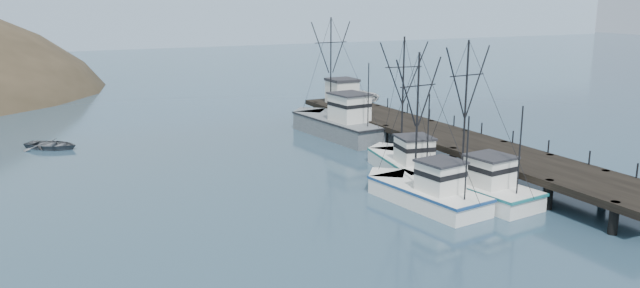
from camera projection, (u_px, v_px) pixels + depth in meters
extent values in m
plane|color=#28435A|center=(412.00, 244.00, 35.20)|extent=(400.00, 400.00, 0.00)
cube|color=black|center=(441.00, 136.00, 54.80)|extent=(6.00, 44.00, 0.50)
cylinder|color=black|center=(614.00, 218.00, 36.38)|extent=(0.56, 0.56, 2.00)
cylinder|color=black|center=(549.00, 195.00, 40.75)|extent=(0.56, 0.56, 2.00)
cylinder|color=black|center=(604.00, 184.00, 42.98)|extent=(0.56, 0.56, 2.00)
cylinder|color=black|center=(496.00, 176.00, 45.12)|extent=(0.56, 0.56, 2.00)
cylinder|color=black|center=(549.00, 167.00, 47.35)|extent=(0.56, 0.56, 2.00)
cylinder|color=black|center=(453.00, 160.00, 49.49)|extent=(0.56, 0.56, 2.00)
cylinder|color=black|center=(503.00, 153.00, 51.72)|extent=(0.56, 0.56, 2.00)
cylinder|color=black|center=(416.00, 147.00, 53.86)|extent=(0.56, 0.56, 2.00)
cylinder|color=black|center=(464.00, 141.00, 56.09)|extent=(0.56, 0.56, 2.00)
cylinder|color=black|center=(386.00, 136.00, 58.23)|extent=(0.56, 0.56, 2.00)
cylinder|color=black|center=(431.00, 131.00, 60.46)|extent=(0.56, 0.56, 2.00)
cylinder|color=black|center=(359.00, 126.00, 62.60)|extent=(0.56, 0.56, 2.00)
cylinder|color=black|center=(403.00, 122.00, 64.83)|extent=(0.56, 0.56, 2.00)
cylinder|color=black|center=(336.00, 118.00, 66.97)|extent=(0.56, 0.56, 2.00)
cylinder|color=black|center=(377.00, 114.00, 69.20)|extent=(0.56, 0.56, 2.00)
cylinder|color=black|center=(316.00, 111.00, 71.34)|extent=(0.56, 0.56, 2.00)
cylinder|color=black|center=(355.00, 107.00, 73.57)|extent=(0.56, 0.56, 2.00)
cube|color=#9EB2C6|center=(119.00, 45.00, 188.07)|extent=(360.00, 40.00, 26.00)
cube|color=white|center=(476.00, 192.00, 43.15)|extent=(4.55, 9.36, 1.60)
cube|color=white|center=(431.00, 177.00, 46.83)|extent=(3.49, 3.49, 1.60)
cube|color=#1C6D73|center=(476.00, 182.00, 42.99)|extent=(4.65, 9.60, 0.18)
cube|color=silver|center=(490.00, 171.00, 41.81)|extent=(2.74, 2.81, 1.90)
cube|color=#26262B|center=(491.00, 156.00, 41.58)|extent=(2.98, 3.07, 0.16)
cylinder|color=black|center=(465.00, 110.00, 43.02)|extent=(0.14, 0.14, 9.54)
cylinder|color=black|center=(520.00, 150.00, 39.49)|extent=(0.10, 0.10, 5.72)
cube|color=white|center=(428.00, 198.00, 41.76)|extent=(4.51, 8.90, 1.60)
cube|color=white|center=(387.00, 183.00, 45.22)|extent=(3.41, 3.41, 1.60)
cube|color=navy|center=(428.00, 188.00, 41.61)|extent=(4.60, 9.12, 0.18)
cube|color=silver|center=(440.00, 177.00, 40.48)|extent=(2.69, 2.69, 1.90)
cube|color=#26262B|center=(441.00, 162.00, 40.25)|extent=(2.93, 2.94, 0.16)
cylinder|color=black|center=(417.00, 119.00, 41.64)|extent=(0.14, 0.14, 8.85)
cylinder|color=black|center=(467.00, 159.00, 38.32)|extent=(0.10, 0.10, 5.31)
cube|color=white|center=(407.00, 169.00, 49.03)|extent=(4.91, 9.27, 1.60)
cube|color=white|center=(387.00, 156.00, 53.16)|extent=(3.34, 3.34, 1.60)
cube|color=#1C706A|center=(408.00, 160.00, 48.87)|extent=(5.02, 9.51, 0.18)
cube|color=silver|center=(414.00, 150.00, 47.58)|extent=(2.78, 2.87, 1.90)
cube|color=#26262B|center=(415.00, 137.00, 47.34)|extent=(3.02, 3.13, 0.16)
cylinder|color=black|center=(403.00, 97.00, 49.05)|extent=(0.14, 0.14, 9.41)
cylinder|color=black|center=(428.00, 132.00, 45.04)|extent=(0.10, 0.10, 5.65)
cube|color=slate|center=(340.00, 129.00, 62.36)|extent=(5.29, 12.27, 2.20)
cube|color=slate|center=(310.00, 120.00, 67.29)|extent=(4.12, 4.12, 2.20)
cube|color=black|center=(341.00, 120.00, 62.13)|extent=(5.41, 12.58, 0.18)
cube|color=silver|center=(349.00, 108.00, 60.55)|extent=(3.21, 3.63, 2.60)
cube|color=#26262B|center=(350.00, 94.00, 60.24)|extent=(3.49, 3.96, 0.16)
cylinder|color=black|center=(331.00, 67.00, 62.51)|extent=(0.14, 0.14, 9.89)
cylinder|color=black|center=(368.00, 95.00, 57.65)|extent=(0.10, 0.10, 5.93)
cube|color=silver|center=(342.00, 92.00, 70.07)|extent=(2.80, 3.00, 2.50)
cube|color=#26262B|center=(342.00, 80.00, 69.76)|extent=(3.00, 3.20, 0.30)
imported|color=silver|center=(356.00, 95.00, 70.94)|extent=(5.80, 2.83, 1.59)
imported|color=#55585E|center=(52.00, 149.00, 57.57)|extent=(6.16, 5.97, 1.04)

